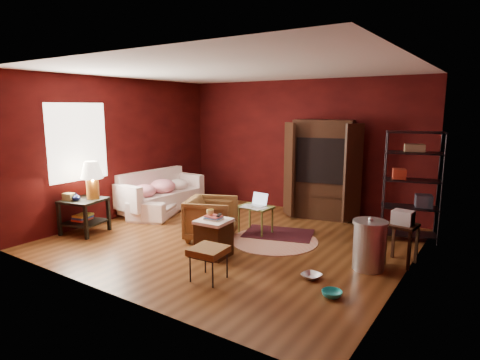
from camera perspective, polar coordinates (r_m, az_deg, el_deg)
The scene contains 18 objects.
room at distance 6.61m, azimuth -1.32°, elevation 3.20°, with size 5.54×5.04×2.84m.
sofa at distance 8.77m, azimuth -11.00°, elevation -2.01°, with size 1.95×0.57×0.76m, color white.
armchair at distance 6.83m, azimuth -4.11°, elevation -5.21°, with size 0.77×0.72×0.79m, color black.
pet_bowl_steel at distance 5.46m, azimuth 10.16°, elevation -12.38°, with size 0.26×0.06×0.26m, color silver.
pet_bowl_turquoise at distance 5.02m, azimuth 12.97°, elevation -14.64°, with size 0.24×0.08×0.24m, color #27B5B7.
vase at distance 7.52m, azimuth -22.27°, elevation -2.27°, with size 0.13×0.14×0.13m, color #0C1440.
mug at distance 6.00m, azimuth -4.26°, elevation -4.49°, with size 0.11×0.09×0.11m, color #FFE77C.
side_table at distance 7.60m, azimuth -20.82°, elevation -1.37°, with size 0.78×0.78×1.29m.
sofa_cushions at distance 8.77m, azimuth -11.42°, elevation -1.94°, with size 0.86×1.96×0.81m.
hamper at distance 6.09m, azimuth -3.74°, elevation -8.13°, with size 0.49×0.49×0.65m.
footstool at distance 5.26m, azimuth -4.49°, elevation -10.15°, with size 0.46×0.46×0.44m.
rug_round at distance 6.86m, azimuth 4.84°, elevation -8.55°, with size 1.87×1.87×0.01m.
rug_oriental at distance 7.20m, azimuth 5.50°, elevation -7.57°, with size 1.36×1.10×0.01m.
laptop_desk at distance 7.14m, azimuth 2.29°, elevation -4.15°, with size 0.60×0.48×0.71m.
tv_armoire at distance 8.24m, azimuth 11.65°, elevation 1.78°, with size 1.53×1.02×1.98m.
wire_shelving at distance 7.26m, azimuth 23.35°, elevation -0.15°, with size 0.97×0.64×1.84m.
small_stand at distance 6.16m, azimuth 22.10°, elevation -5.85°, with size 0.43×0.43×0.78m.
trash_can at distance 5.87m, azimuth 17.90°, elevation -8.75°, with size 0.52×0.52×0.75m.
Camera 1 is at (3.74, -5.38, 2.21)m, focal length 30.00 mm.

